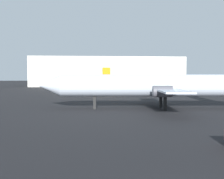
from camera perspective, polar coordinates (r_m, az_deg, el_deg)
name	(u,v)px	position (r m, az deg, el deg)	size (l,w,h in m)	color
airplane_on_taxiway	(155,85)	(46.21, 8.77, 0.83)	(37.90, 24.23, 11.49)	#B2BCCC
airplane_far_left	(137,85)	(83.70, 5.11, 0.96)	(26.57, 20.94, 7.72)	silver
terminal_building	(107,72)	(147.76, -0.98, 3.59)	(77.08, 22.39, 14.82)	beige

